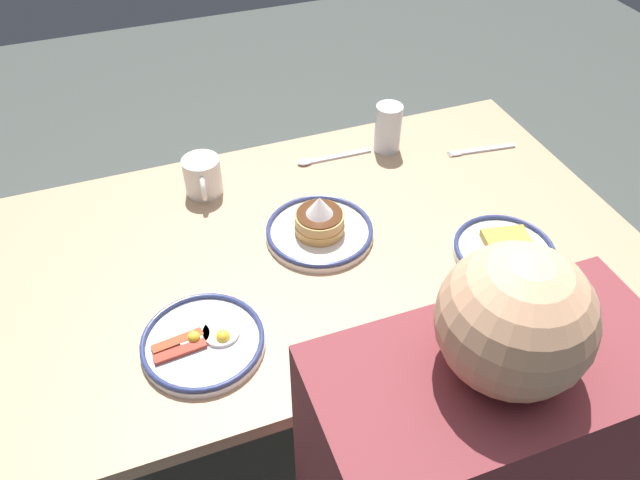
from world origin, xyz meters
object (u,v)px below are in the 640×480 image
Objects in this scene: plate_center_pancakes at (503,251)px; plate_far_companion at (203,342)px; drinking_glass at (388,130)px; coffee_mug at (203,176)px; tea_spoon at (324,159)px; fork_near at (481,150)px; plate_near_main at (320,227)px.

plate_center_pancakes is 0.66m from plate_far_companion.
plate_far_companion is 0.76m from drinking_glass.
coffee_mug is at bearing 2.00° from drinking_glass.
coffee_mug is at bearing 4.56° from tea_spoon.
fork_near is (-0.17, -0.36, -0.01)m from plate_center_pancakes.
plate_near_main is at bearing -145.36° from plate_far_companion.
plate_center_pancakes is 1.71× the size of drinking_glass.
tea_spoon is (0.40, -0.10, 0.00)m from fork_near.
drinking_glass reaches higher than tea_spoon.
plate_near_main is 1.99× the size of coffee_mug.
drinking_glass is at bearing -81.93° from plate_center_pancakes.
drinking_glass reaches higher than plate_center_pancakes.
plate_center_pancakes is at bearing 150.47° from plate_near_main.
tea_spoon is (-0.32, -0.03, -0.04)m from coffee_mug.
plate_center_pancakes is 1.80× the size of coffee_mug.
plate_center_pancakes is 1.09× the size of tea_spoon.
drinking_glass reaches higher than plate_far_companion.
tea_spoon is at bearing -131.07° from plate_far_companion.
coffee_mug reaches higher than fork_near.
plate_near_main is 0.32m from coffee_mug.
coffee_mug is (-0.10, -0.46, 0.04)m from plate_far_companion.
plate_far_companion is 1.24× the size of fork_near.
plate_near_main is 1.20× the size of tea_spoon.
plate_far_companion is 0.91m from fork_near.
coffee_mug is 0.49m from drinking_glass.
fork_near is at bearing 173.83° from coffee_mug.
plate_far_companion is at bearing 38.65° from drinking_glass.
plate_far_companion is (0.66, 0.02, -0.00)m from plate_center_pancakes.
plate_near_main reaches higher than plate_center_pancakes.
drinking_glass is at bearing -141.35° from plate_far_companion.
plate_far_companion is at bearing 77.33° from coffee_mug.
tea_spoon is (0.17, -0.01, -0.05)m from drinking_glass.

